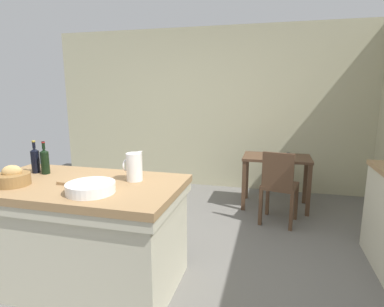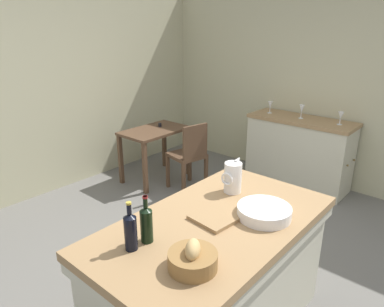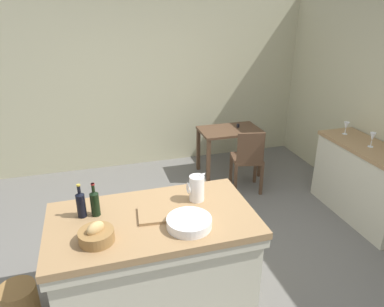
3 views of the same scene
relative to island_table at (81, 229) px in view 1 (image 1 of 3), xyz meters
The scene contains 11 objects.
ground_plane 0.78m from the island_table, 45.06° to the left, with size 6.76×6.76×0.00m, color #66635E.
wall_back 3.18m from the island_table, 81.80° to the left, with size 5.32×0.12×2.60m, color #B7B28E.
island_table is the anchor object (origin of this frame).
writing_desk 2.73m from the island_table, 54.83° to the left, with size 0.90×0.56×0.77m.
wooden_chair 2.29m from the island_table, 45.48° to the left, with size 0.47×0.47×0.91m.
pitcher 0.69m from the island_table, 20.95° to the left, with size 0.17×0.13×0.27m.
wash_bowl 0.55m from the island_table, 39.78° to the right, with size 0.35×0.35×0.07m, color white.
bread_basket 0.67m from the island_table, 156.16° to the right, with size 0.26×0.26×0.16m.
cutting_board 0.42m from the island_table, 10.95° to the left, with size 0.34×0.26×0.02m, color #99754C.
wine_bottle_dark 0.70m from the island_table, 159.52° to the left, with size 0.07×0.07×0.29m.
wine_bottle_amber 0.77m from the island_table, 162.45° to the left, with size 0.07×0.07×0.29m.
Camera 1 is at (1.06, -2.55, 1.61)m, focal length 29.26 mm.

